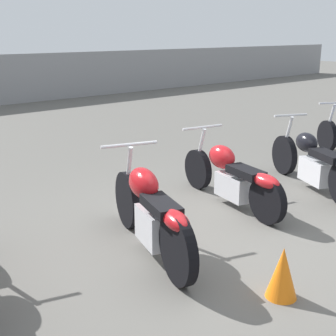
{
  "coord_description": "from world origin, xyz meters",
  "views": [
    {
      "loc": [
        -3.5,
        -3.28,
        2.22
      ],
      "look_at": [
        0.0,
        0.77,
        0.65
      ],
      "focal_mm": 50.0,
      "sensor_mm": 36.0,
      "label": 1
    }
  ],
  "objects": [
    {
      "name": "ground_plane",
      "position": [
        0.0,
        0.0,
        0.0
      ],
      "size": [
        60.0,
        60.0,
        0.0
      ],
      "primitive_type": "plane",
      "color": "#5B5954"
    },
    {
      "name": "motorcycle_slot_4",
      "position": [
        2.32,
        0.23,
        0.4
      ],
      "size": [
        1.03,
        2.02,
        0.99
      ],
      "rotation": [
        0.0,
        0.0,
        -0.42
      ],
      "color": "black",
      "rests_on": "ground_plane"
    },
    {
      "name": "motorcycle_slot_2",
      "position": [
        -0.73,
        0.2,
        0.45
      ],
      "size": [
        0.86,
        2.01,
        1.03
      ],
      "rotation": [
        0.0,
        0.0,
        -0.31
      ],
      "color": "black",
      "rests_on": "ground_plane"
    },
    {
      "name": "traffic_cone_near",
      "position": [
        -0.41,
        -1.21,
        0.23
      ],
      "size": [
        0.27,
        0.27,
        0.46
      ],
      "color": "orange",
      "rests_on": "ground_plane"
    },
    {
      "name": "motorcycle_slot_3",
      "position": [
        0.95,
        0.59,
        0.39
      ],
      "size": [
        0.73,
        2.07,
        0.94
      ],
      "rotation": [
        0.0,
        0.0,
        -0.2
      ],
      "color": "black",
      "rests_on": "ground_plane"
    }
  ]
}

